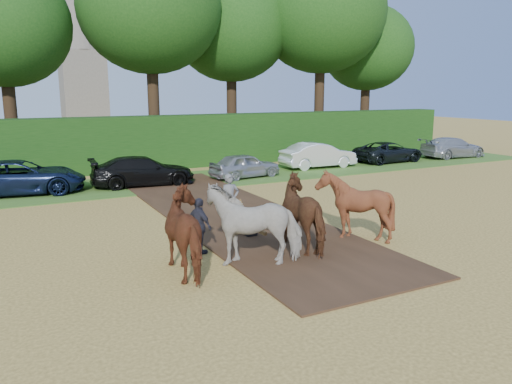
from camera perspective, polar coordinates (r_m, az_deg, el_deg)
name	(u,v)px	position (r m, az deg, el deg)	size (l,w,h in m)	color
ground	(294,286)	(11.77, 4.37, -10.63)	(120.00, 120.00, 0.00)	gold
earth_strip	(229,212)	(18.33, -3.15, -2.35)	(4.50, 17.00, 0.05)	#472D1C
grass_verge	(139,185)	(24.35, -13.19, 0.83)	(50.00, 5.00, 0.03)	#38601E
hedgerow	(117,144)	(28.48, -15.60, 5.27)	(46.00, 1.60, 3.00)	#14380F
spectator_far	(199,226)	(13.76, -6.49, -3.90)	(0.92, 0.38, 1.57)	#262632
plough_team	(280,217)	(13.66, 2.80, -2.88)	(6.75, 5.00, 2.08)	maroon
parked_cars	(197,166)	(25.13, -6.74, 2.96)	(41.07, 3.36, 1.48)	silver
treeline	(66,7)	(31.51, -20.85, 19.17)	(48.70, 10.60, 14.21)	#382616
church	(78,9)	(65.63, -19.66, 19.13)	(5.20, 5.20, 27.00)	slate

